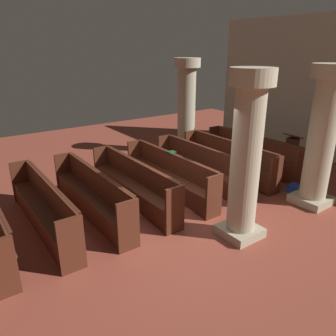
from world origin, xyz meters
The scene contains 14 objects.
ground_plane centered at (0.00, 0.00, 0.00)m, with size 19.20×19.20×0.00m, color brown.
pew_row_0 centered at (-1.20, 3.45, 0.52)m, with size 3.38×0.46×0.99m.
pew_row_1 centered at (-1.20, 2.42, 0.52)m, with size 3.38×0.46×0.99m.
pew_row_2 centered at (-1.20, 1.38, 0.52)m, with size 3.38×0.47×0.99m.
pew_row_3 centered at (-1.20, 0.35, 0.52)m, with size 3.38×0.46×0.99m.
pew_row_4 centered at (-1.20, -0.69, 0.52)m, with size 3.38×0.46×0.99m.
pew_row_5 centered at (-1.20, -1.72, 0.52)m, with size 3.38×0.47×0.99m.
pew_row_6 centered at (-1.20, -2.76, 0.52)m, with size 3.38×0.46×0.99m.
pillar_aisle_side centered at (1.28, 2.74, 1.66)m, with size 0.87×0.87×3.18m.
pillar_far_side centered at (-3.62, 2.81, 1.66)m, with size 0.87×0.87×3.18m.
pillar_aisle_rear centered at (1.28, 0.27, 1.66)m, with size 0.79×0.79×3.18m.
lectern centered at (-0.48, 4.39, 0.45)m, with size 0.48×0.45×1.08m.
hymn_book centered at (-1.35, 0.53, 1.00)m, with size 0.16×0.19×0.02m, color #194723.
kneeler_box_blue centered at (0.75, 2.94, 0.10)m, with size 0.41×0.31×0.20m, color navy.
Camera 1 is at (5.01, -4.14, 3.48)m, focal length 34.95 mm.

